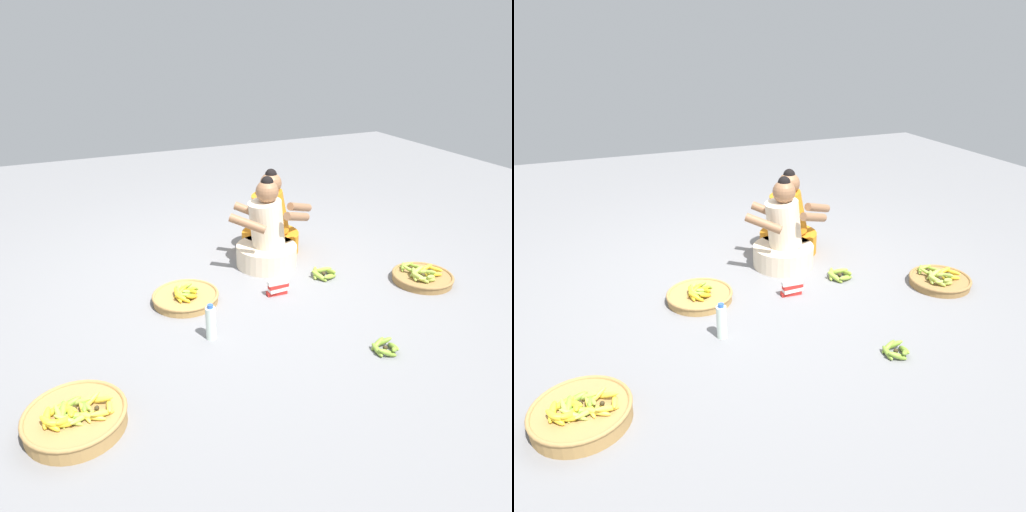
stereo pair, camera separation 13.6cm
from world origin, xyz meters
TOP-DOWN VIEW (x-y plane):
  - ground_plane at (0.00, 0.00)m, footprint 10.00×10.00m
  - vendor_woman_front at (0.32, 0.30)m, footprint 0.73×0.52m
  - vendor_woman_behind at (0.48, 0.56)m, footprint 0.73×0.52m
  - banana_basket_near_bicycle at (-0.51, -0.04)m, footprint 0.50×0.50m
  - banana_basket_front_center at (1.34, -0.51)m, footprint 0.49×0.49m
  - banana_basket_mid_left at (-1.40, -1.06)m, footprint 0.53×0.53m
  - loose_bananas_front_left at (0.65, -0.11)m, footprint 0.22×0.22m
  - loose_bananas_front_right at (0.46, -1.17)m, footprint 0.19×0.19m
  - water_bottle at (-0.49, -0.57)m, footprint 0.07×0.07m
  - packet_carton_stack at (0.18, -0.22)m, footprint 0.17×0.07m

SIDE VIEW (x-z plane):
  - ground_plane at x=0.00m, z-range 0.00..0.00m
  - loose_bananas_front_right at x=0.46m, z-range -0.01..0.07m
  - loose_bananas_front_left at x=0.65m, z-range -0.01..0.08m
  - banana_basket_front_center at x=1.34m, z-range -0.03..0.11m
  - banana_basket_near_bicycle at x=-0.51m, z-range -0.02..0.11m
  - packet_carton_stack at x=0.18m, z-range 0.00..0.12m
  - banana_basket_mid_left at x=-1.40m, z-range -0.02..0.14m
  - water_bottle at x=-0.49m, z-range -0.01..0.25m
  - vendor_woman_behind at x=0.48m, z-range -0.14..0.63m
  - vendor_woman_front at x=0.32m, z-range -0.14..0.65m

